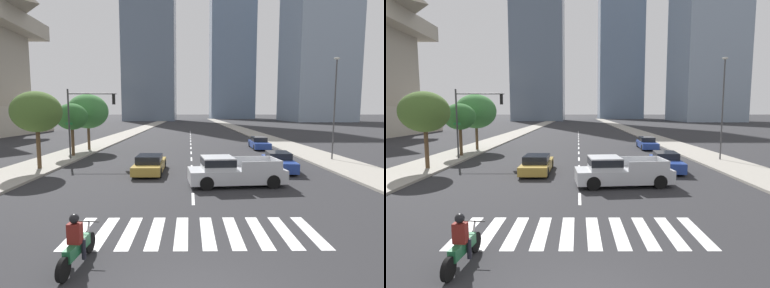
{
  "view_description": "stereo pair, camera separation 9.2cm",
  "coord_description": "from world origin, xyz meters",
  "views": [
    {
      "loc": [
        -0.17,
        -5.59,
        4.19
      ],
      "look_at": [
        0.0,
        14.36,
        2.0
      ],
      "focal_mm": 27.75,
      "sensor_mm": 36.0,
      "label": 1
    },
    {
      "loc": [
        -0.08,
        -5.59,
        4.19
      ],
      "look_at": [
        0.0,
        14.36,
        2.0
      ],
      "focal_mm": 27.75,
      "sensor_mm": 36.0,
      "label": 2
    }
  ],
  "objects": [
    {
      "name": "crosswalk_near",
      "position": [
        -0.0,
        4.36,
        0.0
      ],
      "size": [
        8.55,
        2.84,
        0.01
      ],
      "color": "silver",
      "rests_on": "ground"
    },
    {
      "name": "street_lamp_east",
      "position": [
        11.98,
        19.28,
        5.0
      ],
      "size": [
        0.5,
        0.24,
        8.48
      ],
      "color": "#3F3F42",
      "rests_on": "sidewalk_east"
    },
    {
      "name": "sedan_gold_2",
      "position": [
        -2.9,
        14.57,
        0.57
      ],
      "size": [
        1.9,
        4.64,
        1.24
      ],
      "rotation": [
        0.0,
        0.0,
        1.56
      ],
      "color": "#B28E38",
      "rests_on": "ground"
    },
    {
      "name": "pickup_truck",
      "position": [
        2.22,
        10.9,
        0.81
      ],
      "size": [
        5.55,
        2.47,
        1.67
      ],
      "rotation": [
        0.0,
        0.0,
        3.24
      ],
      "color": "#B7BABF",
      "rests_on": "ground"
    },
    {
      "name": "sidewalk_west",
      "position": [
        -11.68,
        30.0,
        0.07
      ],
      "size": [
        4.0,
        260.0,
        0.15
      ],
      "primitive_type": "cube",
      "color": "gray",
      "rests_on": "ground"
    },
    {
      "name": "office_tower_center_skyline",
      "position": [
        24.14,
        169.6,
        59.16
      ],
      "size": [
        24.32,
        21.42,
        130.72
      ],
      "color": "slate",
      "rests_on": "ground"
    },
    {
      "name": "traffic_signal_far",
      "position": [
        -8.97,
        19.9,
        4.21
      ],
      "size": [
        4.42,
        0.28,
        5.94
      ],
      "color": "#333335",
      "rests_on": "sidewalk_west"
    },
    {
      "name": "street_tree_nearest",
      "position": [
        -10.88,
        15.37,
        4.16
      ],
      "size": [
        3.37,
        3.37,
        5.46
      ],
      "color": "#4C3823",
      "rests_on": "sidewalk_west"
    },
    {
      "name": "sidewalk_east",
      "position": [
        11.68,
        30.0,
        0.07
      ],
      "size": [
        4.0,
        260.0,
        0.15
      ],
      "primitive_type": "cube",
      "color": "gray",
      "rests_on": "ground"
    },
    {
      "name": "sedan_blue_1",
      "position": [
        7.73,
        27.77,
        0.61
      ],
      "size": [
        1.95,
        4.86,
        1.32
      ],
      "rotation": [
        0.0,
        0.0,
        -1.61
      ],
      "color": "navy",
      "rests_on": "ground"
    },
    {
      "name": "street_tree_second",
      "position": [
        -10.88,
        21.55,
        3.7
      ],
      "size": [
        2.82,
        2.82,
        4.77
      ],
      "color": "#4C3823",
      "rests_on": "sidewalk_west"
    },
    {
      "name": "street_tree_third",
      "position": [
        -10.88,
        25.9,
        4.2
      ],
      "size": [
        4.23,
        4.23,
        5.85
      ],
      "color": "#4C3823",
      "rests_on": "sidewalk_west"
    },
    {
      "name": "motorcycle_third",
      "position": [
        -3.23,
        2.13,
        0.58
      ],
      "size": [
        0.7,
        2.15,
        1.49
      ],
      "rotation": [
        0.0,
        0.0,
        1.49
      ],
      "color": "black",
      "rests_on": "ground"
    },
    {
      "name": "office_tower_right_skyline",
      "position": [
        53.63,
        122.78,
        42.8
      ],
      "size": [
        23.77,
        29.07,
        86.65
      ],
      "color": "#8C9EB2",
      "rests_on": "ground"
    },
    {
      "name": "office_tower_left_skyline",
      "position": [
        -17.67,
        131.03,
        42.86
      ],
      "size": [
        22.37,
        20.54,
        94.85
      ],
      "color": "slate",
      "rests_on": "ground"
    },
    {
      "name": "sedan_blue_0",
      "position": [
        6.22,
        15.31,
        0.6
      ],
      "size": [
        2.14,
        4.62,
        1.3
      ],
      "rotation": [
        0.0,
        0.0,
        -1.66
      ],
      "color": "navy",
      "rests_on": "ground"
    },
    {
      "name": "lane_divider_center",
      "position": [
        0.0,
        32.36,
        0.0
      ],
      "size": [
        0.14,
        50.0,
        0.01
      ],
      "color": "silver",
      "rests_on": "ground"
    }
  ]
}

